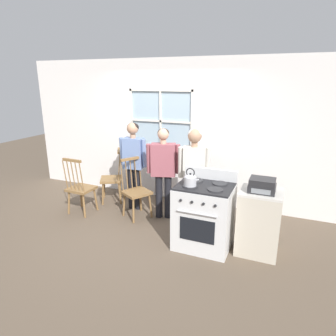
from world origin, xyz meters
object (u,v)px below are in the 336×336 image
object	(u,v)px
potted_plant	(164,149)
stove	(204,215)
person_teen_center	(163,166)
side_counter	(259,222)
person_adult_right	(194,168)
kettle	(190,180)
chair_near_wall	(80,189)
person_elderly_left	(134,158)
chair_center_cluster	(112,179)
stereo	(262,185)
chair_by_window	(136,192)

from	to	relation	value
potted_plant	stove	bearing A→B (deg)	-49.14
person_teen_center	side_counter	world-z (taller)	person_teen_center
person_adult_right	kettle	bearing A→B (deg)	-92.94
chair_near_wall	person_elderly_left	bearing A→B (deg)	-142.92
chair_center_cluster	person_adult_right	world-z (taller)	person_adult_right
chair_near_wall	kettle	size ratio (longest dim) A/B	4.19
chair_center_cluster	person_elderly_left	bearing A→B (deg)	45.63
person_adult_right	stereo	size ratio (longest dim) A/B	4.68
chair_by_window	person_elderly_left	size ratio (longest dim) A/B	0.65
chair_near_wall	person_elderly_left	size ratio (longest dim) A/B	0.65
chair_center_cluster	person_adult_right	size ratio (longest dim) A/B	0.65
kettle	person_elderly_left	bearing A→B (deg)	146.50
person_adult_right	person_teen_center	bearing A→B (deg)	158.32
stereo	chair_near_wall	bearing A→B (deg)	177.70
potted_plant	stereo	size ratio (longest dim) A/B	0.77
chair_by_window	person_adult_right	bearing A→B (deg)	-53.70
potted_plant	chair_center_cluster	bearing A→B (deg)	-148.49
chair_near_wall	person_teen_center	world-z (taller)	person_teen_center
chair_center_cluster	person_adult_right	xyz separation A→B (m)	(1.76, -0.33, 0.52)
chair_center_cluster	person_adult_right	bearing A→B (deg)	49.18
side_counter	stereo	bearing A→B (deg)	-90.00
person_adult_right	kettle	size ratio (longest dim) A/B	6.44
person_elderly_left	kettle	xyz separation A→B (m)	(1.37, -0.91, 0.06)
stereo	person_adult_right	bearing A→B (deg)	156.30
chair_center_cluster	chair_near_wall	bearing A→B (deg)	-47.62
side_counter	chair_center_cluster	bearing A→B (deg)	164.48
side_counter	stereo	distance (m)	0.54
chair_by_window	stove	bearing A→B (deg)	-79.28
person_teen_center	stereo	distance (m)	1.72
person_teen_center	stereo	xyz separation A→B (m)	(1.64, -0.52, 0.06)
chair_by_window	side_counter	xyz separation A→B (m)	(2.09, -0.35, -0.01)
side_counter	stove	bearing A→B (deg)	-169.99
person_adult_right	stove	bearing A→B (deg)	-75.98
stove	side_counter	world-z (taller)	stove
chair_near_wall	potted_plant	distance (m)	1.72
chair_center_cluster	person_teen_center	size ratio (longest dim) A/B	0.67
person_adult_right	stereo	world-z (taller)	person_adult_right
chair_near_wall	person_teen_center	xyz separation A→B (m)	(1.43, 0.40, 0.47)
side_counter	person_teen_center	bearing A→B (deg)	162.95
chair_near_wall	person_elderly_left	distance (m)	1.08
person_elderly_left	stove	size ratio (longest dim) A/B	1.47
stereo	kettle	bearing A→B (deg)	-165.17
chair_center_cluster	potted_plant	size ratio (longest dim) A/B	3.93
person_teen_center	potted_plant	bearing A→B (deg)	94.84
potted_plant	stereo	world-z (taller)	potted_plant
chair_center_cluster	person_teen_center	world-z (taller)	person_teen_center
chair_near_wall	stove	bearing A→B (deg)	176.78
chair_center_cluster	stereo	distance (m)	3.01
chair_near_wall	person_adult_right	bearing A→B (deg)	-167.38
chair_by_window	person_adult_right	size ratio (longest dim) A/B	0.65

